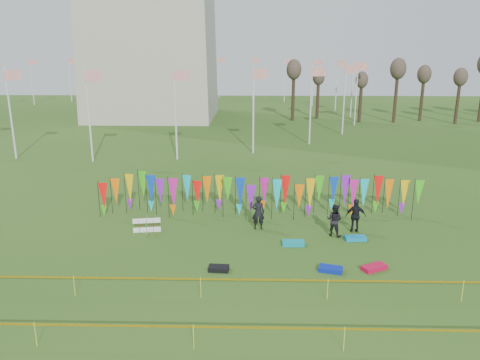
{
  "coord_description": "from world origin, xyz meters",
  "views": [
    {
      "loc": [
        -0.14,
        -19.39,
        9.48
      ],
      "look_at": [
        -0.78,
        6.0,
        2.34
      ],
      "focal_mm": 35.0,
      "sensor_mm": 36.0,
      "label": 1
    }
  ],
  "objects_px": {
    "person_right": "(356,216)",
    "kite_bag_turquoise": "(293,243)",
    "person_mid": "(334,220)",
    "kite_bag_black": "(219,268)",
    "kite_bag_teal": "(355,238)",
    "kite_bag_red": "(374,268)",
    "kite_bag_blue": "(331,269)",
    "person_left": "(258,213)",
    "box_kite": "(147,225)"
  },
  "relations": [
    {
      "from": "person_mid",
      "to": "person_left",
      "type": "bearing_deg",
      "value": 16.28
    },
    {
      "from": "person_left",
      "to": "kite_bag_turquoise",
      "type": "height_order",
      "value": "person_left"
    },
    {
      "from": "person_mid",
      "to": "kite_bag_blue",
      "type": "height_order",
      "value": "person_mid"
    },
    {
      "from": "person_mid",
      "to": "kite_bag_black",
      "type": "distance_m",
      "value": 7.16
    },
    {
      "from": "person_right",
      "to": "kite_bag_teal",
      "type": "relative_size",
      "value": 1.72
    },
    {
      "from": "person_right",
      "to": "kite_bag_black",
      "type": "bearing_deg",
      "value": 36.16
    },
    {
      "from": "kite_bag_black",
      "to": "kite_bag_teal",
      "type": "height_order",
      "value": "kite_bag_black"
    },
    {
      "from": "person_mid",
      "to": "box_kite",
      "type": "bearing_deg",
      "value": 27.44
    },
    {
      "from": "kite_bag_blue",
      "to": "kite_bag_red",
      "type": "height_order",
      "value": "kite_bag_blue"
    },
    {
      "from": "kite_bag_blue",
      "to": "kite_bag_black",
      "type": "distance_m",
      "value": 4.94
    },
    {
      "from": "box_kite",
      "to": "kite_bag_black",
      "type": "relative_size",
      "value": 0.92
    },
    {
      "from": "person_left",
      "to": "box_kite",
      "type": "bearing_deg",
      "value": 6.42
    },
    {
      "from": "kite_bag_turquoise",
      "to": "kite_bag_black",
      "type": "distance_m",
      "value": 4.55
    },
    {
      "from": "kite_bag_red",
      "to": "kite_bag_black",
      "type": "relative_size",
      "value": 1.28
    },
    {
      "from": "person_mid",
      "to": "kite_bag_black",
      "type": "xyz_separation_m",
      "value": [
        -5.76,
        -4.17,
        -0.77
      ]
    },
    {
      "from": "kite_bag_turquoise",
      "to": "kite_bag_blue",
      "type": "bearing_deg",
      "value": -63.47
    },
    {
      "from": "person_left",
      "to": "kite_bag_turquoise",
      "type": "bearing_deg",
      "value": 128.67
    },
    {
      "from": "kite_bag_turquoise",
      "to": "kite_bag_red",
      "type": "xyz_separation_m",
      "value": [
        3.38,
        -2.62,
        -0.0
      ]
    },
    {
      "from": "kite_bag_black",
      "to": "kite_bag_teal",
      "type": "xyz_separation_m",
      "value": [
        6.78,
        3.6,
        -0.0
      ]
    },
    {
      "from": "person_right",
      "to": "kite_bag_turquoise",
      "type": "xyz_separation_m",
      "value": [
        -3.45,
        -1.84,
        -0.81
      ]
    },
    {
      "from": "person_left",
      "to": "kite_bag_teal",
      "type": "relative_size",
      "value": 1.78
    },
    {
      "from": "person_right",
      "to": "box_kite",
      "type": "bearing_deg",
      "value": 3.94
    },
    {
      "from": "kite_bag_turquoise",
      "to": "kite_bag_teal",
      "type": "xyz_separation_m",
      "value": [
        3.25,
        0.73,
        -0.01
      ]
    },
    {
      "from": "person_right",
      "to": "kite_bag_red",
      "type": "bearing_deg",
      "value": 91.18
    },
    {
      "from": "person_mid",
      "to": "kite_bag_red",
      "type": "bearing_deg",
      "value": 134.81
    },
    {
      "from": "box_kite",
      "to": "kite_bag_black",
      "type": "xyz_separation_m",
      "value": [
        4.15,
        -4.36,
        -0.31
      ]
    },
    {
      "from": "box_kite",
      "to": "kite_bag_blue",
      "type": "height_order",
      "value": "box_kite"
    },
    {
      "from": "kite_bag_blue",
      "to": "kite_bag_turquoise",
      "type": "bearing_deg",
      "value": 116.53
    },
    {
      "from": "kite_bag_black",
      "to": "kite_bag_teal",
      "type": "bearing_deg",
      "value": 27.97
    },
    {
      "from": "person_right",
      "to": "kite_bag_turquoise",
      "type": "bearing_deg",
      "value": 30.17
    },
    {
      "from": "person_right",
      "to": "kite_bag_black",
      "type": "xyz_separation_m",
      "value": [
        -6.98,
        -4.71,
        -0.81
      ]
    },
    {
      "from": "box_kite",
      "to": "kite_bag_teal",
      "type": "height_order",
      "value": "box_kite"
    },
    {
      "from": "kite_bag_blue",
      "to": "kite_bag_teal",
      "type": "xyz_separation_m",
      "value": [
        1.84,
        3.56,
        -0.0
      ]
    },
    {
      "from": "box_kite",
      "to": "kite_bag_teal",
      "type": "relative_size",
      "value": 0.77
    },
    {
      "from": "person_mid",
      "to": "person_right",
      "type": "bearing_deg",
      "value": -127.65
    },
    {
      "from": "kite_bag_red",
      "to": "kite_bag_black",
      "type": "xyz_separation_m",
      "value": [
        -6.91,
        -0.26,
        -0.0
      ]
    },
    {
      "from": "box_kite",
      "to": "person_left",
      "type": "bearing_deg",
      "value": 6.45
    },
    {
      "from": "kite_bag_blue",
      "to": "kite_bag_black",
      "type": "height_order",
      "value": "kite_bag_blue"
    },
    {
      "from": "kite_bag_red",
      "to": "box_kite",
      "type": "bearing_deg",
      "value": 159.62
    },
    {
      "from": "person_mid",
      "to": "kite_bag_blue",
      "type": "xyz_separation_m",
      "value": [
        -0.82,
        -4.13,
        -0.76
      ]
    },
    {
      "from": "kite_bag_turquoise",
      "to": "kite_bag_black",
      "type": "height_order",
      "value": "kite_bag_turquoise"
    },
    {
      "from": "kite_bag_blue",
      "to": "kite_bag_black",
      "type": "xyz_separation_m",
      "value": [
        -4.94,
        -0.05,
        -0.0
      ]
    },
    {
      "from": "box_kite",
      "to": "kite_bag_teal",
      "type": "bearing_deg",
      "value": -3.97
    },
    {
      "from": "kite_bag_turquoise",
      "to": "kite_bag_blue",
      "type": "distance_m",
      "value": 3.16
    },
    {
      "from": "person_left",
      "to": "kite_bag_blue",
      "type": "relative_size",
      "value": 1.86
    },
    {
      "from": "person_left",
      "to": "kite_bag_red",
      "type": "bearing_deg",
      "value": 136.87
    },
    {
      "from": "person_mid",
      "to": "kite_bag_black",
      "type": "bearing_deg",
      "value": 64.45
    },
    {
      "from": "kite_bag_blue",
      "to": "kite_bag_teal",
      "type": "relative_size",
      "value": 0.96
    },
    {
      "from": "kite_bag_black",
      "to": "kite_bag_teal",
      "type": "distance_m",
      "value": 7.68
    },
    {
      "from": "kite_bag_teal",
      "to": "kite_bag_turquoise",
      "type": "bearing_deg",
      "value": -167.41
    }
  ]
}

